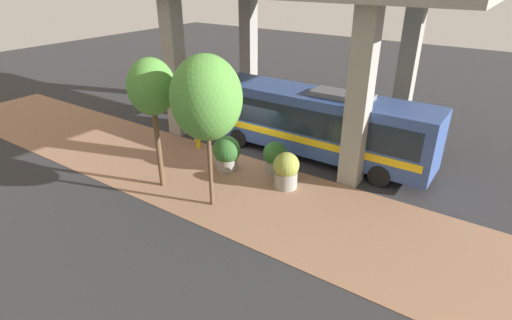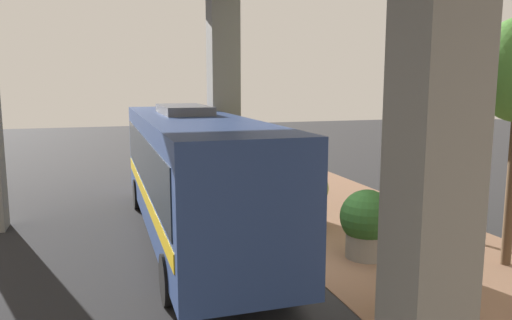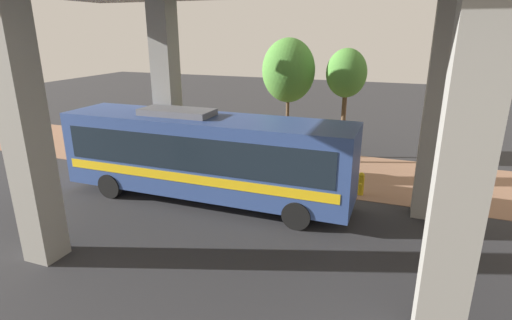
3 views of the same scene
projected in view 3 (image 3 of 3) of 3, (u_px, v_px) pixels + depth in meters
name	position (u px, v px, depth m)	size (l,w,h in m)	color
ground_plane	(288.00, 190.00, 16.89)	(80.00, 80.00, 0.00)	#2D2D30
sidewalk_strip	(305.00, 168.00, 19.56)	(6.00, 40.00, 0.02)	#936B51
overpass	(255.00, 4.00, 11.12)	(9.40, 18.63, 8.23)	gray
bus	(205.00, 153.00, 15.42)	(2.66, 11.44, 3.58)	#334C8C
fire_hydrant	(361.00, 184.00, 16.28)	(0.54, 0.26, 0.98)	gold
planter_front	(300.00, 159.00, 18.12)	(1.32, 1.32, 1.69)	gray
planter_middle	(234.00, 153.00, 19.10)	(1.14, 1.14, 1.66)	gray
planter_back	(250.00, 164.00, 17.86)	(1.16, 1.16, 1.52)	gray
street_tree_near	(346.00, 74.00, 19.11)	(1.94, 1.94, 5.67)	brown
street_tree_far	(289.00, 71.00, 20.03)	(2.66, 2.66, 6.13)	brown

